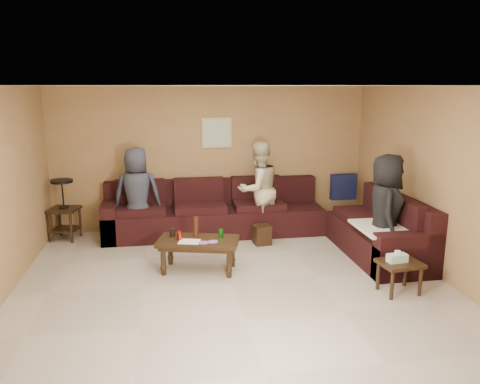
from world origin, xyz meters
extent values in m
plane|color=#BBB09E|center=(0.00, 0.00, 0.00)|extent=(5.50, 5.50, 0.00)
cube|color=silver|center=(0.00, 0.00, 2.45)|extent=(5.50, 5.00, 0.10)
cube|color=#9F7A4B|center=(0.00, 2.50, 1.25)|extent=(5.50, 0.10, 2.50)
cube|color=#9F7A4B|center=(0.00, -2.50, 1.25)|extent=(5.50, 0.10, 2.50)
cube|color=#9F7A4B|center=(2.75, 0.00, 1.25)|extent=(0.10, 5.00, 2.50)
cube|color=black|center=(0.00, 2.05, 0.23)|extent=(3.70, 0.90, 0.45)
cube|color=black|center=(0.00, 2.38, 0.68)|extent=(3.70, 0.24, 0.45)
cube|color=black|center=(-1.73, 2.05, 0.32)|extent=(0.24, 0.90, 0.63)
cube|color=black|center=(2.30, 0.60, 0.23)|extent=(0.90, 2.00, 0.45)
cube|color=black|center=(2.63, 0.60, 0.68)|extent=(0.24, 2.00, 0.45)
cube|color=black|center=(2.30, -0.28, 0.32)|extent=(0.90, 0.24, 0.63)
cube|color=#121539|center=(2.30, 2.05, 0.75)|extent=(0.45, 0.14, 0.45)
cube|color=white|center=(2.30, 0.15, 0.58)|extent=(1.00, 0.85, 0.04)
cube|color=black|center=(-0.39, 0.44, 0.43)|extent=(1.19, 0.80, 0.06)
cube|color=black|center=(-0.39, 0.44, 0.37)|extent=(1.10, 0.71, 0.05)
cylinder|color=black|center=(-0.88, 0.36, 0.20)|extent=(0.07, 0.07, 0.40)
cylinder|color=black|center=(-0.01, 0.14, 0.20)|extent=(0.07, 0.07, 0.40)
cylinder|color=black|center=(-0.78, 0.74, 0.20)|extent=(0.07, 0.07, 0.40)
cylinder|color=black|center=(0.09, 0.52, 0.20)|extent=(0.07, 0.07, 0.40)
cylinder|color=red|center=(-0.65, 0.45, 0.52)|extent=(0.07, 0.07, 0.12)
cylinder|color=#15771B|center=(-0.08, 0.46, 0.52)|extent=(0.07, 0.07, 0.12)
cylinder|color=#34170C|center=(-0.41, 0.57, 0.60)|extent=(0.07, 0.07, 0.28)
cylinder|color=black|center=(-0.74, 0.61, 0.51)|extent=(0.08, 0.08, 0.11)
cube|color=white|center=(-0.52, 0.35, 0.46)|extent=(0.33, 0.28, 0.00)
cylinder|color=#E55188|center=(-0.34, 0.27, 0.46)|extent=(0.14, 0.14, 0.01)
cylinder|color=#E55188|center=(-0.21, 0.29, 0.46)|extent=(0.14, 0.14, 0.01)
cube|color=black|center=(-2.48, 2.15, 0.51)|extent=(0.53, 0.53, 0.04)
cube|color=black|center=(-2.48, 2.15, 0.18)|extent=(0.47, 0.47, 0.03)
cylinder|color=black|center=(-2.69, 2.02, 0.26)|extent=(0.04, 0.04, 0.51)
cylinder|color=black|center=(-2.34, 1.94, 0.26)|extent=(0.04, 0.04, 0.51)
cylinder|color=black|center=(-2.61, 2.37, 0.26)|extent=(0.04, 0.04, 0.51)
cylinder|color=black|center=(-2.26, 2.28, 0.26)|extent=(0.04, 0.04, 0.51)
cylinder|color=black|center=(-2.48, 2.15, 0.55)|extent=(0.16, 0.16, 0.03)
cylinder|color=black|center=(-2.48, 2.15, 0.77)|extent=(0.03, 0.03, 0.42)
cylinder|color=black|center=(-2.48, 2.15, 0.99)|extent=(0.35, 0.35, 0.04)
cube|color=black|center=(1.99, -0.66, 0.38)|extent=(0.53, 0.45, 0.04)
cylinder|color=black|center=(1.81, -0.83, 0.19)|extent=(0.04, 0.04, 0.38)
cylinder|color=black|center=(2.20, -0.79, 0.19)|extent=(0.04, 0.04, 0.38)
cylinder|color=black|center=(1.77, -0.53, 0.19)|extent=(0.04, 0.04, 0.38)
cylinder|color=black|center=(2.16, -0.49, 0.19)|extent=(0.04, 0.04, 0.38)
cube|color=white|center=(1.94, -0.66, 0.45)|extent=(0.25, 0.15, 0.10)
cube|color=white|center=(1.94, -0.66, 0.52)|extent=(0.06, 0.04, 0.05)
cube|color=black|center=(0.70, 1.40, 0.16)|extent=(0.29, 0.29, 0.31)
cube|color=tan|center=(0.10, 2.48, 1.70)|extent=(0.52, 0.03, 0.52)
cube|color=silver|center=(0.10, 2.46, 1.70)|extent=(0.44, 0.01, 0.44)
imported|color=#2C303D|center=(-1.27, 1.90, 0.78)|extent=(0.78, 0.53, 1.56)
imported|color=beige|center=(0.73, 1.86, 0.80)|extent=(0.96, 0.87, 1.61)
imported|color=black|center=(2.19, 0.21, 0.80)|extent=(0.74, 0.91, 1.60)
camera|label=1|loc=(-0.80, -5.65, 2.50)|focal=35.00mm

